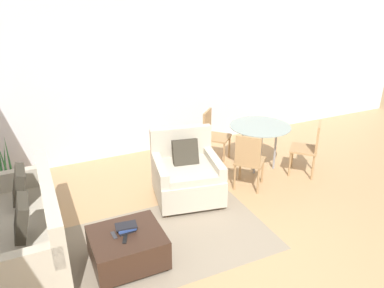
{
  "coord_description": "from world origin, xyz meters",
  "views": [
    {
      "loc": [
        -2.11,
        -2.83,
        2.93
      ],
      "look_at": [
        0.0,
        1.74,
        0.75
      ],
      "focal_mm": 35.0,
      "sensor_mm": 36.0,
      "label": 1
    }
  ],
  "objects_px": {
    "couch": "(23,234)",
    "ottoman": "(127,247)",
    "tv_remote_primary": "(125,239)",
    "potted_plant": "(7,186)",
    "book_stack": "(126,228)",
    "tv_remote_secondary": "(114,235)",
    "dining_chair_near_left": "(249,158)",
    "armchair": "(187,175)",
    "dining_table": "(260,131)",
    "dining_chair_far_left": "(212,132)",
    "dining_chair_near_right": "(310,145)"
  },
  "relations": [
    {
      "from": "tv_remote_secondary",
      "to": "dining_chair_near_left",
      "type": "relative_size",
      "value": 0.15
    },
    {
      "from": "armchair",
      "to": "dining_chair_near_right",
      "type": "relative_size",
      "value": 1.2
    },
    {
      "from": "tv_remote_primary",
      "to": "ottoman",
      "type": "bearing_deg",
      "value": 65.12
    },
    {
      "from": "armchair",
      "to": "dining_chair_near_right",
      "type": "distance_m",
      "value": 2.12
    },
    {
      "from": "book_stack",
      "to": "dining_chair_near_right",
      "type": "relative_size",
      "value": 0.28
    },
    {
      "from": "couch",
      "to": "armchair",
      "type": "height_order",
      "value": "armchair"
    },
    {
      "from": "book_stack",
      "to": "tv_remote_secondary",
      "type": "height_order",
      "value": "book_stack"
    },
    {
      "from": "dining_chair_near_right",
      "to": "tv_remote_primary",
      "type": "bearing_deg",
      "value": -164.42
    },
    {
      "from": "tv_remote_primary",
      "to": "couch",
      "type": "bearing_deg",
      "value": 146.46
    },
    {
      "from": "book_stack",
      "to": "tv_remote_primary",
      "type": "distance_m",
      "value": 0.15
    },
    {
      "from": "tv_remote_secondary",
      "to": "book_stack",
      "type": "bearing_deg",
      "value": 10.14
    },
    {
      "from": "armchair",
      "to": "book_stack",
      "type": "bearing_deg",
      "value": -140.36
    },
    {
      "from": "couch",
      "to": "ottoman",
      "type": "bearing_deg",
      "value": -29.41
    },
    {
      "from": "dining_chair_near_left",
      "to": "dining_chair_far_left",
      "type": "distance_m",
      "value": 1.17
    },
    {
      "from": "potted_plant",
      "to": "dining_table",
      "type": "relative_size",
      "value": 1.03
    },
    {
      "from": "potted_plant",
      "to": "dining_table",
      "type": "height_order",
      "value": "potted_plant"
    },
    {
      "from": "potted_plant",
      "to": "dining_table",
      "type": "distance_m",
      "value": 3.98
    },
    {
      "from": "tv_remote_secondary",
      "to": "dining_chair_near_right",
      "type": "distance_m",
      "value": 3.52
    },
    {
      "from": "tv_remote_primary",
      "to": "dining_chair_near_left",
      "type": "distance_m",
      "value": 2.35
    },
    {
      "from": "couch",
      "to": "armchair",
      "type": "bearing_deg",
      "value": 11.13
    },
    {
      "from": "tv_remote_primary",
      "to": "dining_chair_far_left",
      "type": "height_order",
      "value": "dining_chair_far_left"
    },
    {
      "from": "tv_remote_primary",
      "to": "dining_chair_near_left",
      "type": "bearing_deg",
      "value": 23.24
    },
    {
      "from": "ottoman",
      "to": "dining_chair_near_right",
      "type": "height_order",
      "value": "dining_chair_near_right"
    },
    {
      "from": "tv_remote_primary",
      "to": "dining_chair_near_right",
      "type": "height_order",
      "value": "dining_chair_near_right"
    },
    {
      "from": "tv_remote_secondary",
      "to": "dining_table",
      "type": "xyz_separation_m",
      "value": [
        2.83,
        1.4,
        0.25
      ]
    },
    {
      "from": "tv_remote_secondary",
      "to": "dining_chair_near_left",
      "type": "bearing_deg",
      "value": 19.94
    },
    {
      "from": "armchair",
      "to": "ottoman",
      "type": "relative_size",
      "value": 1.37
    },
    {
      "from": "armchair",
      "to": "dining_chair_far_left",
      "type": "bearing_deg",
      "value": 46.46
    },
    {
      "from": "couch",
      "to": "ottoman",
      "type": "distance_m",
      "value": 1.2
    },
    {
      "from": "ottoman",
      "to": "couch",
      "type": "bearing_deg",
      "value": 150.59
    },
    {
      "from": "book_stack",
      "to": "tv_remote_primary",
      "type": "xyz_separation_m",
      "value": [
        -0.05,
        -0.14,
        -0.04
      ]
    },
    {
      "from": "tv_remote_primary",
      "to": "dining_chair_near_left",
      "type": "relative_size",
      "value": 0.19
    },
    {
      "from": "dining_chair_near_right",
      "to": "dining_chair_far_left",
      "type": "bearing_deg",
      "value": 135.0
    },
    {
      "from": "book_stack",
      "to": "potted_plant",
      "type": "distance_m",
      "value": 2.34
    },
    {
      "from": "couch",
      "to": "tv_remote_secondary",
      "type": "xyz_separation_m",
      "value": [
        0.91,
        -0.56,
        0.08
      ]
    },
    {
      "from": "dining_table",
      "to": "dining_chair_far_left",
      "type": "xyz_separation_m",
      "value": [
        -0.58,
        0.58,
        -0.13
      ]
    },
    {
      "from": "tv_remote_primary",
      "to": "dining_table",
      "type": "relative_size",
      "value": 0.17
    },
    {
      "from": "tv_remote_primary",
      "to": "dining_chair_near_right",
      "type": "distance_m",
      "value": 3.45
    },
    {
      "from": "armchair",
      "to": "dining_chair_near_left",
      "type": "xyz_separation_m",
      "value": [
        0.94,
        -0.18,
        0.15
      ]
    },
    {
      "from": "ottoman",
      "to": "tv_remote_primary",
      "type": "bearing_deg",
      "value": -114.88
    },
    {
      "from": "tv_remote_primary",
      "to": "potted_plant",
      "type": "height_order",
      "value": "potted_plant"
    },
    {
      "from": "dining_chair_near_left",
      "to": "dining_chair_far_left",
      "type": "bearing_deg",
      "value": 90.0
    },
    {
      "from": "book_stack",
      "to": "ottoman",
      "type": "bearing_deg",
      "value": -104.19
    },
    {
      "from": "couch",
      "to": "armchair",
      "type": "distance_m",
      "value": 2.27
    },
    {
      "from": "tv_remote_secondary",
      "to": "potted_plant",
      "type": "bearing_deg",
      "value": 118.33
    },
    {
      "from": "dining_chair_near_right",
      "to": "book_stack",
      "type": "bearing_deg",
      "value": -166.41
    },
    {
      "from": "couch",
      "to": "tv_remote_secondary",
      "type": "bearing_deg",
      "value": -31.36
    },
    {
      "from": "tv_remote_secondary",
      "to": "dining_chair_far_left",
      "type": "xyz_separation_m",
      "value": [
        2.25,
        1.98,
        0.12
      ]
    },
    {
      "from": "couch",
      "to": "book_stack",
      "type": "bearing_deg",
      "value": -26.66
    },
    {
      "from": "tv_remote_secondary",
      "to": "dining_table",
      "type": "distance_m",
      "value": 3.17
    }
  ]
}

